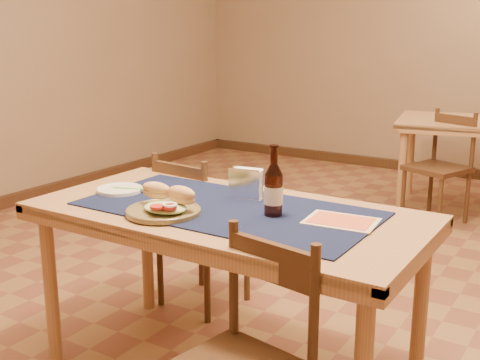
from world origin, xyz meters
The scene contains 12 objects.
room centered at (0.00, 0.00, 1.40)m, with size 6.04×7.04×2.84m.
main_table centered at (0.00, -0.80, 0.67)m, with size 1.60×0.80×0.75m.
placemat centered at (0.00, -0.80, 0.75)m, with size 1.20×0.60×0.01m, color #101B3C.
baseboard centered at (0.00, 0.00, 0.05)m, with size 6.00×7.00×0.10m.
chair_main_far centered at (-0.50, -0.31, 0.44)m, with size 0.42×0.42×0.84m.
chair_back_near centered at (0.19, 1.89, 0.44)m, with size 0.51×0.51×0.86m.
sandwich_plate centered at (-0.16, -1.00, 0.79)m, with size 0.30×0.30×0.11m.
side_plate centered at (-0.54, -0.84, 0.77)m, with size 0.20×0.20×0.02m.
fork centered at (-0.49, -0.82, 0.77)m, with size 0.14×0.07×0.00m.
beer_bottle centered at (0.21, -0.79, 0.86)m, with size 0.07×0.07×0.28m.
napkin_holder centered at (-0.01, -0.64, 0.82)m, with size 0.16×0.08×0.13m.
menu_card centered at (0.46, -0.72, 0.76)m, with size 0.28×0.22×0.01m.
Camera 1 is at (1.29, -2.74, 1.46)m, focal length 45.00 mm.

